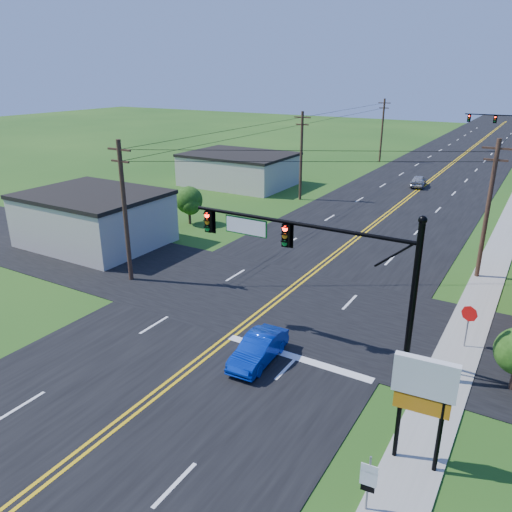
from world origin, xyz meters
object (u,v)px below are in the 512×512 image
Objects in this scene: signal_mast_main at (316,260)px; signal_mast_far at (501,125)px; route_sign at (368,480)px; stop_sign at (469,318)px; blue_car at (258,350)px.

signal_mast_main is 1.03× the size of signal_mast_far.
route_sign is (5.29, -79.76, -3.32)m from signal_mast_far.
route_sign is 11.89m from stop_sign.
route_sign reaches higher than blue_car.
stop_sign reaches higher than route_sign.
signal_mast_main is at bearing -90.08° from signal_mast_far.
signal_mast_far reaches higher than route_sign.
blue_car is at bearing -128.66° from signal_mast_main.
route_sign is at bearing -86.21° from signal_mast_far.
route_sign is 0.92× the size of stop_sign.
stop_sign is at bearing 80.03° from route_sign.
stop_sign is (6.22, -67.91, -2.91)m from signal_mast_far.
signal_mast_main is 4.98× the size of stop_sign.
signal_mast_main is 2.89× the size of blue_car.
route_sign is at bearing -55.24° from signal_mast_main.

